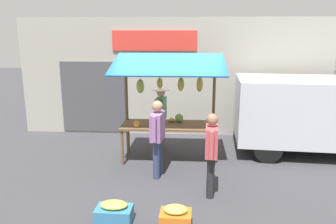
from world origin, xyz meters
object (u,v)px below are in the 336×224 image
at_px(vendor_with_sunhat, 161,114).
at_px(shopper_in_striped_shirt, 211,149).
at_px(shopper_with_ponytail, 158,133).
at_px(produce_crate_near, 176,218).
at_px(market_stall, 169,96).
at_px(parked_van, 321,110).
at_px(produce_crate_side, 114,213).

height_order(vendor_with_sunhat, shopper_in_striped_shirt, vendor_with_sunhat).
relative_size(shopper_with_ponytail, shopper_in_striped_shirt, 1.04).
xyz_separation_m(shopper_in_striped_shirt, produce_crate_near, (0.60, 1.15, -0.73)).
bearing_deg(shopper_with_ponytail, market_stall, -2.01).
bearing_deg(shopper_with_ponytail, parked_van, -58.95).
height_order(parked_van, produce_crate_side, parked_van).
relative_size(vendor_with_sunhat, produce_crate_side, 2.74).
relative_size(parked_van, produce_crate_side, 7.67).
relative_size(market_stall, vendor_with_sunhat, 1.55).
xyz_separation_m(market_stall, produce_crate_near, (-0.29, 2.89, -1.37)).
distance_m(vendor_with_sunhat, shopper_with_ponytail, 1.69).
distance_m(vendor_with_sunhat, produce_crate_side, 3.62).
bearing_deg(market_stall, produce_crate_side, 75.73).
bearing_deg(vendor_with_sunhat, produce_crate_near, 14.57).
bearing_deg(produce_crate_near, produce_crate_side, -6.12).
height_order(shopper_with_ponytail, parked_van, parked_van).
xyz_separation_m(market_stall, shopper_with_ponytail, (0.17, 0.98, -0.59)).
bearing_deg(shopper_in_striped_shirt, produce_crate_side, 127.22).
xyz_separation_m(shopper_in_striped_shirt, produce_crate_side, (1.60, 1.05, -0.74)).
bearing_deg(market_stall, shopper_in_striped_shirt, 117.07).
height_order(produce_crate_near, produce_crate_side, produce_crate_near).
height_order(market_stall, shopper_with_ponytail, market_stall).
distance_m(vendor_with_sunhat, produce_crate_near, 3.73).
bearing_deg(shopper_with_ponytail, produce_crate_side, 171.43).
xyz_separation_m(vendor_with_sunhat, shopper_with_ponytail, (-0.08, 1.69, -0.00)).
relative_size(vendor_with_sunhat, shopper_with_ponytail, 0.99).
relative_size(parked_van, produce_crate_near, 9.10).
bearing_deg(shopper_in_striped_shirt, produce_crate_near, 156.40).
relative_size(market_stall, produce_crate_side, 4.24).
bearing_deg(parked_van, shopper_with_ponytail, 27.22).
distance_m(market_stall, parked_van, 3.81).
bearing_deg(shopper_with_ponytail, shopper_in_striped_shirt, -117.81).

